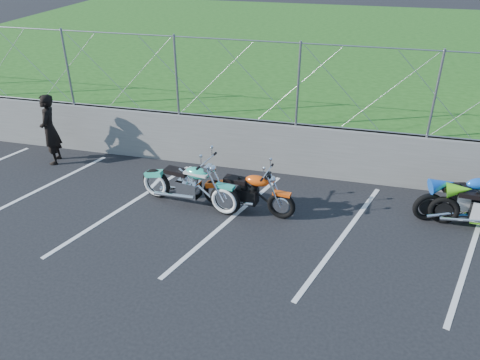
% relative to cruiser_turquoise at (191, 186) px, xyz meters
% --- Properties ---
extents(ground, '(90.00, 90.00, 0.00)m').
position_rel_cruiser_turquoise_xyz_m(ground, '(0.98, -1.37, -0.49)').
color(ground, black).
rests_on(ground, ground).
extents(retaining_wall, '(30.00, 0.22, 1.30)m').
position_rel_cruiser_turquoise_xyz_m(retaining_wall, '(0.98, 2.13, 0.16)').
color(retaining_wall, slate).
rests_on(retaining_wall, ground).
extents(grass_field, '(30.00, 20.00, 1.30)m').
position_rel_cruiser_turquoise_xyz_m(grass_field, '(0.98, 12.13, 0.16)').
color(grass_field, '#1F5316').
rests_on(grass_field, ground).
extents(chain_link_fence, '(28.00, 0.03, 2.00)m').
position_rel_cruiser_turquoise_xyz_m(chain_link_fence, '(0.98, 2.13, 1.81)').
color(chain_link_fence, gray).
rests_on(chain_link_fence, retaining_wall).
extents(parking_lines, '(18.29, 4.31, 0.01)m').
position_rel_cruiser_turquoise_xyz_m(parking_lines, '(2.18, -0.37, -0.49)').
color(parking_lines, silver).
rests_on(parking_lines, ground).
extents(cruiser_turquoise, '(2.45, 0.77, 1.23)m').
position_rel_cruiser_turquoise_xyz_m(cruiser_turquoise, '(0.00, 0.00, 0.00)').
color(cruiser_turquoise, black).
rests_on(cruiser_turquoise, ground).
extents(naked_orange, '(2.13, 0.72, 1.06)m').
position_rel_cruiser_turquoise_xyz_m(naked_orange, '(1.31, 0.08, -0.04)').
color(naked_orange, black).
rests_on(naked_orange, ground).
extents(sportbike_blue, '(2.14, 0.84, 1.13)m').
position_rel_cruiser_turquoise_xyz_m(sportbike_blue, '(5.82, 0.89, -0.00)').
color(sportbike_blue, black).
rests_on(sportbike_blue, ground).
extents(person_standing, '(0.64, 0.79, 1.85)m').
position_rel_cruiser_turquoise_xyz_m(person_standing, '(-4.24, 1.21, 0.43)').
color(person_standing, black).
rests_on(person_standing, ground).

